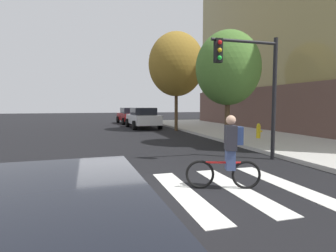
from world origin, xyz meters
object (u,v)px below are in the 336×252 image
object	(u,v)px
cyclist	(229,152)
street_tree_near	(228,68)
sedan_far	(130,115)
traffic_light_near	(254,77)
fire_hydrant	(258,131)
sedan_mid	(143,118)
street_tree_mid	(176,64)

from	to	relation	value
cyclist	street_tree_near	distance (m)	7.55
sedan_far	cyclist	world-z (taller)	cyclist
traffic_light_near	fire_hydrant	bearing A→B (deg)	53.42
sedan_mid	street_tree_near	world-z (taller)	street_tree_near
fire_hydrant	street_tree_near	xyz separation A→B (m)	(-2.31, -0.83, 3.10)
traffic_light_near	cyclist	bearing A→B (deg)	-131.69
street_tree_near	street_tree_mid	xyz separation A→B (m)	(-0.12, 7.50, 1.20)
street_tree_near	sedan_far	bearing A→B (deg)	98.20
sedan_mid	traffic_light_near	size ratio (longest dim) A/B	1.16
sedan_mid	cyclist	xyz separation A→B (m)	(-1.25, -16.57, -0.02)
street_tree_near	sedan_mid	bearing A→B (deg)	101.15
sedan_mid	street_tree_mid	size ratio (longest dim) A/B	0.68
sedan_far	street_tree_near	distance (m)	16.23
sedan_far	street_tree_mid	size ratio (longest dim) A/B	0.67
cyclist	street_tree_near	size ratio (longest dim) A/B	0.31
sedan_mid	traffic_light_near	xyz separation A→B (m)	(1.08, -13.96, 2.00)
sedan_far	street_tree_near	world-z (taller)	street_tree_near
cyclist	street_tree_mid	distance (m)	14.61
sedan_mid	street_tree_near	bearing A→B (deg)	-78.85
sedan_far	fire_hydrant	xyz separation A→B (m)	(4.59, -14.99, -0.30)
sedan_mid	street_tree_mid	distance (m)	5.27
cyclist	fire_hydrant	world-z (taller)	cyclist
fire_hydrant	sedan_mid	bearing A→B (deg)	114.53
street_tree_near	street_tree_mid	distance (m)	7.60
sedan_far	traffic_light_near	world-z (taller)	traffic_light_near
sedan_far	traffic_light_near	size ratio (longest dim) A/B	1.13
traffic_light_near	street_tree_near	size ratio (longest dim) A/B	0.78
sedan_far	street_tree_near	xyz separation A→B (m)	(2.28, -15.83, 2.80)
fire_hydrant	street_tree_mid	distance (m)	8.30
cyclist	fire_hydrant	bearing A→B (deg)	51.43
sedan_far	fire_hydrant	world-z (taller)	sedan_far
cyclist	street_tree_mid	size ratio (longest dim) A/B	0.24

